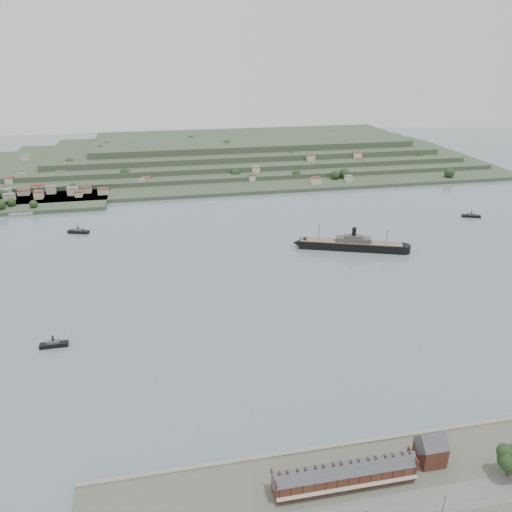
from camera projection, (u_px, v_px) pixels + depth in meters
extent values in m
plane|color=slate|center=(271.00, 289.00, 343.79)|extent=(1400.00, 1400.00, 0.00)
cube|color=gray|center=(350.00, 445.00, 208.98)|extent=(220.00, 2.00, 2.60)
cube|color=#595959|center=(384.00, 510.00, 178.94)|extent=(140.00, 12.00, 0.10)
cube|color=#4D221B|center=(344.00, 477.00, 188.39)|extent=(55.00, 8.00, 7.00)
cube|color=#3D4045|center=(345.00, 470.00, 187.01)|extent=(55.60, 8.15, 8.15)
cube|color=#B2AA9D|center=(349.00, 488.00, 184.26)|extent=(55.00, 1.60, 0.25)
cube|color=#4D221B|center=(274.00, 480.00, 181.65)|extent=(0.50, 8.40, 3.00)
cube|color=#4D221B|center=(413.00, 457.00, 191.60)|extent=(0.50, 8.40, 3.00)
cube|color=black|center=(288.00, 474.00, 182.09)|extent=(0.90, 1.40, 3.20)
cube|color=black|center=(303.00, 472.00, 183.09)|extent=(0.90, 1.40, 3.20)
cube|color=black|center=(338.00, 466.00, 185.57)|extent=(0.90, 1.40, 3.20)
cube|color=black|center=(352.00, 464.00, 186.57)|extent=(0.90, 1.40, 3.20)
cube|color=black|center=(387.00, 458.00, 189.06)|extent=(0.90, 1.40, 3.20)
cube|color=black|center=(400.00, 456.00, 190.05)|extent=(0.90, 1.40, 3.20)
cube|color=#4D221B|center=(430.00, 452.00, 198.39)|extent=(10.00, 10.00, 9.00)
cube|color=#3D4045|center=(432.00, 444.00, 196.62)|extent=(10.40, 10.18, 10.18)
cube|color=#30452E|center=(211.00, 168.00, 667.50)|extent=(760.00, 260.00, 4.00)
cube|color=#30452E|center=(223.00, 160.00, 691.88)|extent=(680.00, 220.00, 5.00)
cube|color=#30452E|center=(232.00, 154.00, 705.95)|extent=(600.00, 200.00, 6.00)
cube|color=#30452E|center=(240.00, 147.00, 719.63)|extent=(520.00, 180.00, 7.00)
cube|color=#30452E|center=(249.00, 139.00, 732.91)|extent=(440.00, 160.00, 8.00)
cube|color=#30452E|center=(36.00, 200.00, 532.17)|extent=(150.00, 90.00, 4.00)
cube|color=gray|center=(22.00, 213.00, 493.64)|extent=(22.00, 14.00, 2.80)
cube|color=black|center=(351.00, 246.00, 409.01)|extent=(83.02, 39.23, 6.55)
cone|color=black|center=(299.00, 243.00, 414.76)|extent=(14.38, 14.38, 11.23)
cylinder|color=black|center=(403.00, 249.00, 403.25)|extent=(11.23, 11.23, 6.55)
cube|color=brown|center=(351.00, 242.00, 407.61)|extent=(80.94, 37.71, 0.56)
cube|color=#454240|center=(353.00, 240.00, 406.54)|extent=(29.27, 17.48, 3.74)
cube|color=#454240|center=(354.00, 237.00, 405.55)|extent=(16.31, 11.26, 2.34)
cylinder|color=black|center=(354.00, 233.00, 404.15)|extent=(3.37, 3.37, 8.42)
cylinder|color=#483321|center=(319.00, 233.00, 408.72)|extent=(0.47, 0.47, 14.97)
cylinder|color=#483321|center=(387.00, 238.00, 401.67)|extent=(0.47, 0.47, 13.10)
cube|color=black|center=(54.00, 345.00, 278.52)|extent=(15.24, 4.25, 2.43)
cube|color=#454240|center=(54.00, 342.00, 277.80)|extent=(6.88, 3.33, 1.82)
cylinder|color=black|center=(53.00, 339.00, 277.00)|extent=(1.01, 1.01, 3.55)
cube|color=black|center=(79.00, 232.00, 445.10)|extent=(19.36, 10.72, 2.49)
cube|color=#454240|center=(78.00, 230.00, 444.36)|extent=(9.28, 6.55, 1.87)
cylinder|color=black|center=(78.00, 228.00, 443.55)|extent=(1.04, 1.04, 3.63)
cube|color=black|center=(471.00, 216.00, 486.01)|extent=(17.76, 10.48, 2.29)
cube|color=#454240|center=(471.00, 214.00, 485.33)|extent=(8.58, 6.28, 1.72)
cylinder|color=black|center=(472.00, 212.00, 484.58)|extent=(0.95, 0.95, 3.34)
cylinder|color=#483321|center=(509.00, 470.00, 192.24)|extent=(1.38, 1.38, 5.75)
sphere|color=black|center=(511.00, 460.00, 190.20)|extent=(10.35, 10.35, 10.35)
sphere|color=black|center=(509.00, 463.00, 188.00)|extent=(7.36, 7.36, 7.36)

